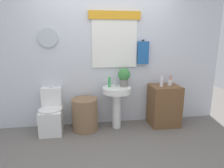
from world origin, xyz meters
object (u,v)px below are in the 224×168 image
object	(u,v)px
toothbrush_cup	(170,83)
wooden_cabinet	(164,105)
lotion_bottle	(162,81)
soap_bottle	(109,82)
toilet	(52,115)
potted_plant	(124,76)
laundry_hamper	(85,114)
pedestal_sink	(117,98)

from	to	relation	value
toothbrush_cup	wooden_cabinet	bearing A→B (deg)	-167.72
lotion_bottle	soap_bottle	bearing A→B (deg)	174.39
toothbrush_cup	toilet	bearing A→B (deg)	179.64
soap_bottle	lotion_bottle	size ratio (longest dim) A/B	0.93
potted_plant	toothbrush_cup	bearing A→B (deg)	-2.74
toilet	toothbrush_cup	distance (m)	2.16
laundry_hamper	wooden_cabinet	world-z (taller)	wooden_cabinet
laundry_hamper	potted_plant	bearing A→B (deg)	4.90
laundry_hamper	pedestal_sink	bearing A→B (deg)	0.00
wooden_cabinet	toothbrush_cup	bearing A→B (deg)	12.28
pedestal_sink	laundry_hamper	bearing A→B (deg)	180.00
toilet	pedestal_sink	xyz separation A→B (m)	(1.12, -0.03, 0.27)
toilet	wooden_cabinet	size ratio (longest dim) A/B	1.03
soap_bottle	toilet	bearing A→B (deg)	-179.03
laundry_hamper	wooden_cabinet	size ratio (longest dim) A/B	0.76
wooden_cabinet	potted_plant	bearing A→B (deg)	175.41
toilet	toothbrush_cup	world-z (taller)	toothbrush_cup
soap_bottle	potted_plant	distance (m)	0.28
potted_plant	lotion_bottle	size ratio (longest dim) A/B	1.72
wooden_cabinet	toothbrush_cup	world-z (taller)	toothbrush_cup
pedestal_sink	soap_bottle	world-z (taller)	soap_bottle
wooden_cabinet	soap_bottle	distance (m)	1.11
potted_plant	toothbrush_cup	size ratio (longest dim) A/B	1.73
laundry_hamper	lotion_bottle	size ratio (longest dim) A/B	3.03
laundry_hamper	lotion_bottle	distance (m)	1.46
lotion_bottle	toothbrush_cup	distance (m)	0.20
laundry_hamper	potted_plant	distance (m)	0.96
toilet	lotion_bottle	distance (m)	2.00
potted_plant	lotion_bottle	bearing A→B (deg)	-8.67
laundry_hamper	toothbrush_cup	size ratio (longest dim) A/B	3.04
soap_bottle	pedestal_sink	bearing A→B (deg)	-22.62
soap_bottle	potted_plant	bearing A→B (deg)	2.20
pedestal_sink	potted_plant	size ratio (longest dim) A/B	2.34
wooden_cabinet	toilet	bearing A→B (deg)	179.06
pedestal_sink	wooden_cabinet	distance (m)	0.91
laundry_hamper	wooden_cabinet	distance (m)	1.45
wooden_cabinet	lotion_bottle	size ratio (longest dim) A/B	3.98
potted_plant	toothbrush_cup	distance (m)	0.85
laundry_hamper	pedestal_sink	size ratio (longest dim) A/B	0.75
lotion_bottle	potted_plant	bearing A→B (deg)	171.33
wooden_cabinet	soap_bottle	xyz separation A→B (m)	(-1.01, 0.05, 0.46)
soap_bottle	toothbrush_cup	size ratio (longest dim) A/B	0.94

